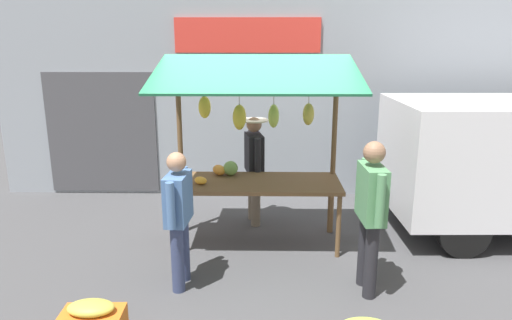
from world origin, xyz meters
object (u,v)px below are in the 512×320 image
at_px(vendor_with_sunhat, 254,162).
at_px(shopper_with_shopping_bag, 179,212).
at_px(shopper_in_grey_tee, 371,206).
at_px(market_stall, 255,132).

bearing_deg(vendor_with_sunhat, shopper_with_shopping_bag, -33.58).
bearing_deg(shopper_in_grey_tee, vendor_with_sunhat, 30.62).
relative_size(market_stall, shopper_in_grey_tee, 1.48).
height_order(vendor_with_sunhat, shopper_with_shopping_bag, vendor_with_sunhat).
bearing_deg(vendor_with_sunhat, shopper_in_grey_tee, 22.23).
height_order(market_stall, shopper_with_shopping_bag, market_stall).
bearing_deg(market_stall, shopper_in_grey_tee, 135.30).
xyz_separation_m(vendor_with_sunhat, shopper_in_grey_tee, (-1.28, 1.95, 0.04)).
distance_m(vendor_with_sunhat, shopper_with_shopping_bag, 2.03).
xyz_separation_m(shopper_in_grey_tee, shopper_with_shopping_bag, (2.06, -0.08, -0.10)).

